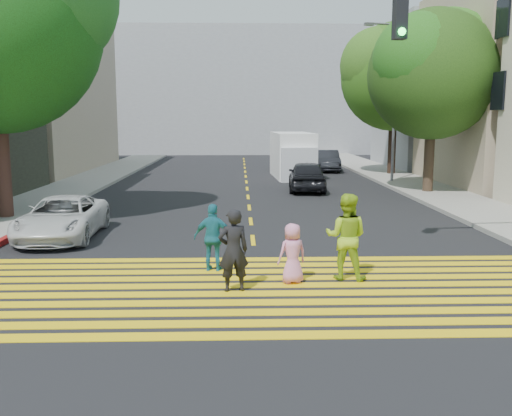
{
  "coord_description": "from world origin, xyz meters",
  "views": [
    {
      "loc": [
        -0.38,
        -9.83,
        3.42
      ],
      "look_at": [
        0.0,
        3.0,
        1.4
      ],
      "focal_mm": 40.0,
      "sensor_mm": 36.0,
      "label": 1
    }
  ],
  "objects_px": {
    "pedestrian_woman": "(346,237)",
    "tree_right_far": "(396,71)",
    "silver_car": "(289,159)",
    "pedestrian_extra": "(214,238)",
    "pedestrian_man": "(233,250)",
    "dark_car_parked": "(327,161)",
    "white_van": "(293,157)",
    "pedestrian_child": "(292,253)",
    "dark_car_near": "(307,176)",
    "tree_right_near": "(434,68)",
    "white_sedan": "(62,218)"
  },
  "relations": [
    {
      "from": "dark_car_parked",
      "to": "white_van",
      "type": "relative_size",
      "value": 0.74
    },
    {
      "from": "silver_car",
      "to": "pedestrian_extra",
      "type": "bearing_deg",
      "value": 88.7
    },
    {
      "from": "pedestrian_woman",
      "to": "pedestrian_extra",
      "type": "height_order",
      "value": "pedestrian_woman"
    },
    {
      "from": "pedestrian_woman",
      "to": "pedestrian_extra",
      "type": "xyz_separation_m",
      "value": [
        -2.86,
        0.75,
        -0.16
      ]
    },
    {
      "from": "tree_right_far",
      "to": "pedestrian_child",
      "type": "height_order",
      "value": "tree_right_far"
    },
    {
      "from": "tree_right_near",
      "to": "pedestrian_woman",
      "type": "xyz_separation_m",
      "value": [
        -6.36,
        -13.76,
        -4.72
      ]
    },
    {
      "from": "tree_right_near",
      "to": "white_sedan",
      "type": "relative_size",
      "value": 1.94
    },
    {
      "from": "pedestrian_child",
      "to": "dark_car_near",
      "type": "height_order",
      "value": "dark_car_near"
    },
    {
      "from": "tree_right_far",
      "to": "dark_car_parked",
      "type": "bearing_deg",
      "value": 137.84
    },
    {
      "from": "tree_right_near",
      "to": "dark_car_near",
      "type": "relative_size",
      "value": 1.96
    },
    {
      "from": "tree_right_far",
      "to": "white_sedan",
      "type": "height_order",
      "value": "tree_right_far"
    },
    {
      "from": "tree_right_far",
      "to": "pedestrian_man",
      "type": "height_order",
      "value": "tree_right_far"
    },
    {
      "from": "pedestrian_woman",
      "to": "dark_car_near",
      "type": "distance_m",
      "value": 15.13
    },
    {
      "from": "tree_right_near",
      "to": "pedestrian_extra",
      "type": "distance_m",
      "value": 16.67
    },
    {
      "from": "tree_right_near",
      "to": "silver_car",
      "type": "relative_size",
      "value": 1.83
    },
    {
      "from": "tree_right_far",
      "to": "pedestrian_man",
      "type": "relative_size",
      "value": 5.47
    },
    {
      "from": "pedestrian_woman",
      "to": "silver_car",
      "type": "xyz_separation_m",
      "value": [
        1.14,
        27.0,
        -0.27
      ]
    },
    {
      "from": "tree_right_near",
      "to": "dark_car_near",
      "type": "distance_m",
      "value": 7.43
    },
    {
      "from": "pedestrian_man",
      "to": "dark_car_near",
      "type": "relative_size",
      "value": 0.39
    },
    {
      "from": "white_sedan",
      "to": "silver_car",
      "type": "height_order",
      "value": "silver_car"
    },
    {
      "from": "pedestrian_extra",
      "to": "dark_car_near",
      "type": "distance_m",
      "value": 14.84
    },
    {
      "from": "pedestrian_man",
      "to": "white_sedan",
      "type": "relative_size",
      "value": 0.39
    },
    {
      "from": "pedestrian_woman",
      "to": "pedestrian_child",
      "type": "xyz_separation_m",
      "value": [
        -1.17,
        -0.27,
        -0.29
      ]
    },
    {
      "from": "pedestrian_man",
      "to": "dark_car_parked",
      "type": "xyz_separation_m",
      "value": [
        5.89,
        26.17,
        -0.15
      ]
    },
    {
      "from": "tree_right_near",
      "to": "pedestrian_extra",
      "type": "bearing_deg",
      "value": -125.32
    },
    {
      "from": "dark_car_parked",
      "to": "white_van",
      "type": "xyz_separation_m",
      "value": [
        -2.66,
        -4.19,
        0.55
      ]
    },
    {
      "from": "dark_car_near",
      "to": "tree_right_far",
      "type": "bearing_deg",
      "value": -125.81
    },
    {
      "from": "pedestrian_child",
      "to": "pedestrian_extra",
      "type": "height_order",
      "value": "pedestrian_extra"
    },
    {
      "from": "tree_right_far",
      "to": "dark_car_near",
      "type": "xyz_separation_m",
      "value": [
        -6.01,
        -7.13,
        -5.44
      ]
    },
    {
      "from": "dark_car_near",
      "to": "silver_car",
      "type": "relative_size",
      "value": 0.93
    },
    {
      "from": "tree_right_far",
      "to": "pedestrian_child",
      "type": "xyz_separation_m",
      "value": [
        -8.13,
        -22.5,
        -5.53
      ]
    },
    {
      "from": "pedestrian_extra",
      "to": "dark_car_near",
      "type": "relative_size",
      "value": 0.36
    },
    {
      "from": "pedestrian_child",
      "to": "silver_car",
      "type": "height_order",
      "value": "silver_car"
    },
    {
      "from": "pedestrian_child",
      "to": "silver_car",
      "type": "xyz_separation_m",
      "value": [
        2.32,
        27.28,
        0.02
      ]
    },
    {
      "from": "tree_right_far",
      "to": "white_van",
      "type": "distance_m",
      "value": 7.93
    },
    {
      "from": "dark_car_near",
      "to": "pedestrian_woman",
      "type": "bearing_deg",
      "value": 90.74
    },
    {
      "from": "pedestrian_man",
      "to": "pedestrian_woman",
      "type": "height_order",
      "value": "pedestrian_woman"
    },
    {
      "from": "silver_car",
      "to": "dark_car_near",
      "type": "bearing_deg",
      "value": 96.42
    },
    {
      "from": "dark_car_near",
      "to": "silver_car",
      "type": "height_order",
      "value": "dark_car_near"
    },
    {
      "from": "pedestrian_woman",
      "to": "silver_car",
      "type": "bearing_deg",
      "value": -74.04
    },
    {
      "from": "tree_right_near",
      "to": "pedestrian_extra",
      "type": "xyz_separation_m",
      "value": [
        -9.22,
        -13.01,
        -4.88
      ]
    },
    {
      "from": "silver_car",
      "to": "dark_car_parked",
      "type": "xyz_separation_m",
      "value": [
        2.35,
        -1.64,
        0.02
      ]
    },
    {
      "from": "pedestrian_man",
      "to": "pedestrian_extra",
      "type": "bearing_deg",
      "value": -86.0
    },
    {
      "from": "pedestrian_man",
      "to": "silver_car",
      "type": "xyz_separation_m",
      "value": [
        3.54,
        27.81,
        -0.18
      ]
    },
    {
      "from": "white_sedan",
      "to": "dark_car_near",
      "type": "relative_size",
      "value": 1.01
    },
    {
      "from": "tree_right_near",
      "to": "pedestrian_man",
      "type": "relative_size",
      "value": 4.99
    },
    {
      "from": "white_sedan",
      "to": "dark_car_near",
      "type": "height_order",
      "value": "dark_car_near"
    },
    {
      "from": "pedestrian_woman",
      "to": "tree_right_far",
      "type": "bearing_deg",
      "value": -89.0
    },
    {
      "from": "pedestrian_extra",
      "to": "dark_car_near",
      "type": "xyz_separation_m",
      "value": [
        3.81,
        14.35,
        -0.04
      ]
    },
    {
      "from": "dark_car_parked",
      "to": "pedestrian_woman",
      "type": "bearing_deg",
      "value": -94.05
    }
  ]
}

